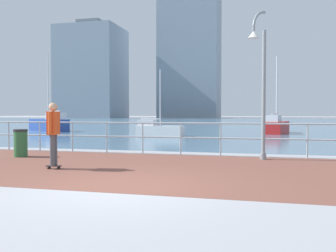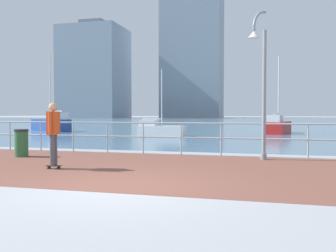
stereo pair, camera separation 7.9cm
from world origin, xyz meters
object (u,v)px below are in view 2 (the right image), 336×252
Objects in this scene: skateboarder at (53,129)px; trash_bin at (21,143)px; lamppost at (261,78)px; sailboat_teal at (160,129)px; sailboat_navy at (278,126)px; sailboat_red at (51,124)px.

skateboarder is 1.88× the size of trash_bin.
lamppost is at bearing 31.78° from skateboarder.
sailboat_teal is at bearing 83.29° from trash_bin.
trash_bin is 18.97m from sailboat_navy.
skateboarder is 14.26m from sailboat_teal.
lamppost is 8.17m from trash_bin.
lamppost is at bearing 8.28° from trash_bin.
sailboat_navy reaches higher than sailboat_teal.
trash_bin is at bearing 140.13° from skateboarder.
sailboat_navy reaches higher than trash_bin.
lamppost is 2.67× the size of skateboarder.
sailboat_red is (-16.53, 14.53, -1.98)m from lamppost.
sailboat_navy is at bearing 71.56° from skateboarder.
sailboat_red is (-10.14, 3.59, 0.19)m from sailboat_teal.
trash_bin is at bearing -117.80° from sailboat_navy.
sailboat_red reaches higher than trash_bin.
skateboarder is (-5.26, -3.26, -1.53)m from lamppost.
sailboat_red is (-11.27, 17.79, -0.45)m from skateboarder.
sailboat_navy is (6.31, 18.91, -0.52)m from skateboarder.
trash_bin is at bearing -96.71° from sailboat_teal.
sailboat_teal is at bearing -147.64° from sailboat_navy.
skateboarder is 0.32× the size of sailboat_navy.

